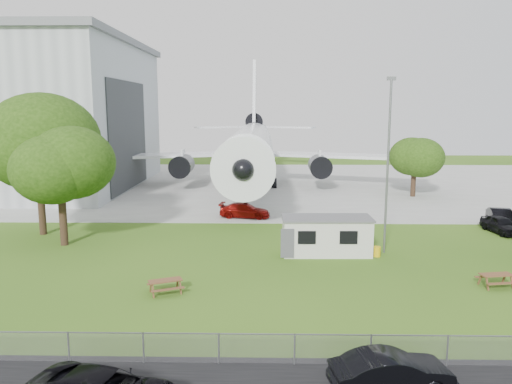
{
  "coord_description": "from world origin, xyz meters",
  "views": [
    {
      "loc": [
        -0.17,
        -27.91,
        10.06
      ],
      "look_at": [
        -0.86,
        8.0,
        4.0
      ],
      "focal_mm": 35.0,
      "sensor_mm": 36.0,
      "label": 1
    }
  ],
  "objects_px": {
    "picnic_east": "(495,287)",
    "car_centre_sedan": "(392,373)",
    "site_cabin": "(327,235)",
    "picnic_west": "(166,293)",
    "airliner": "(251,146)"
  },
  "relations": [
    {
      "from": "car_centre_sedan",
      "to": "airliner",
      "type": "bearing_deg",
      "value": -2.32
    },
    {
      "from": "picnic_east",
      "to": "car_centre_sedan",
      "type": "height_order",
      "value": "car_centre_sedan"
    },
    {
      "from": "airliner",
      "to": "car_centre_sedan",
      "type": "distance_m",
      "value": 47.84
    },
    {
      "from": "picnic_west",
      "to": "picnic_east",
      "type": "xyz_separation_m",
      "value": [
        18.61,
        1.33,
        0.0
      ]
    },
    {
      "from": "site_cabin",
      "to": "picnic_west",
      "type": "relative_size",
      "value": 3.77
    },
    {
      "from": "picnic_east",
      "to": "car_centre_sedan",
      "type": "distance_m",
      "value": 13.83
    },
    {
      "from": "site_cabin",
      "to": "picnic_west",
      "type": "xyz_separation_m",
      "value": [
        -9.75,
        -7.72,
        -1.31
      ]
    },
    {
      "from": "airliner",
      "to": "car_centre_sedan",
      "type": "height_order",
      "value": "airliner"
    },
    {
      "from": "site_cabin",
      "to": "picnic_west",
      "type": "distance_m",
      "value": 12.5
    },
    {
      "from": "site_cabin",
      "to": "airliner",
      "type": "bearing_deg",
      "value": 101.49
    },
    {
      "from": "car_centre_sedan",
      "to": "picnic_west",
      "type": "bearing_deg",
      "value": 36.59
    },
    {
      "from": "picnic_west",
      "to": "car_centre_sedan",
      "type": "bearing_deg",
      "value": -66.71
    },
    {
      "from": "site_cabin",
      "to": "picnic_east",
      "type": "height_order",
      "value": "site_cabin"
    },
    {
      "from": "site_cabin",
      "to": "car_centre_sedan",
      "type": "height_order",
      "value": "site_cabin"
    },
    {
      "from": "picnic_west",
      "to": "picnic_east",
      "type": "distance_m",
      "value": 18.66
    }
  ]
}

